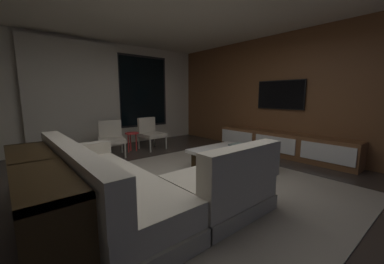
% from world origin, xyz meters
% --- Properties ---
extents(floor, '(9.20, 9.20, 0.00)m').
position_xyz_m(floor, '(0.00, 0.00, 0.00)').
color(floor, '#332B26').
extents(back_wall_with_window, '(6.60, 0.30, 2.70)m').
position_xyz_m(back_wall_with_window, '(-0.06, 3.62, 1.34)').
color(back_wall_with_window, beige).
rests_on(back_wall_with_window, floor).
extents(media_wall, '(0.12, 7.80, 2.70)m').
position_xyz_m(media_wall, '(3.06, 0.00, 1.35)').
color(media_wall, brown).
rests_on(media_wall, floor).
extents(area_rug, '(3.20, 3.80, 0.01)m').
position_xyz_m(area_rug, '(0.35, -0.10, 0.01)').
color(area_rug, gray).
rests_on(area_rug, floor).
extents(sectional_couch, '(1.98, 2.50, 0.82)m').
position_xyz_m(sectional_couch, '(-0.85, -0.16, 0.29)').
color(sectional_couch, '#B1A997').
rests_on(sectional_couch, floor).
extents(coffee_table, '(1.16, 1.16, 0.36)m').
position_xyz_m(coffee_table, '(1.13, 0.14, 0.19)').
color(coffee_table, black).
rests_on(coffee_table, floor).
extents(book_stack_on_coffee_table, '(0.30, 0.21, 0.10)m').
position_xyz_m(book_stack_on_coffee_table, '(1.29, 0.14, 0.41)').
color(book_stack_on_coffee_table, '#894E4C').
rests_on(book_stack_on_coffee_table, coffee_table).
extents(accent_chair_near_window, '(0.59, 0.60, 0.78)m').
position_xyz_m(accent_chair_near_window, '(0.91, 2.57, 0.43)').
color(accent_chair_near_window, '#B2ADA0').
rests_on(accent_chair_near_window, floor).
extents(accent_chair_by_curtain, '(0.67, 0.68, 0.78)m').
position_xyz_m(accent_chair_by_curtain, '(-0.12, 2.50, 0.43)').
color(accent_chair_by_curtain, '#B2ADA0').
rests_on(accent_chair_by_curtain, floor).
extents(side_stool, '(0.32, 0.32, 0.46)m').
position_xyz_m(side_stool, '(0.40, 2.56, 0.37)').
color(side_stool, red).
rests_on(side_stool, floor).
extents(media_console, '(0.46, 3.10, 0.52)m').
position_xyz_m(media_console, '(2.77, 0.05, 0.25)').
color(media_console, brown).
rests_on(media_console, floor).
extents(mounted_tv, '(0.05, 1.12, 0.65)m').
position_xyz_m(mounted_tv, '(2.95, 0.25, 1.35)').
color(mounted_tv, black).
extents(console_table_behind_couch, '(0.40, 2.10, 0.74)m').
position_xyz_m(console_table_behind_couch, '(-1.77, -0.03, 0.42)').
color(console_table_behind_couch, black).
rests_on(console_table_behind_couch, floor).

